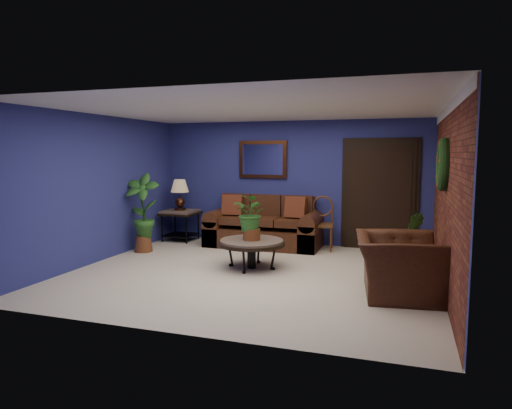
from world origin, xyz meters
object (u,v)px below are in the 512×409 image
(coffee_table, at_px, (252,243))
(armchair, at_px, (397,266))
(table_lamp, at_px, (180,191))
(end_table, at_px, (180,217))
(side_chair, at_px, (322,219))
(sofa, at_px, (265,229))

(coffee_table, xyz_separation_m, armchair, (2.26, -0.73, -0.01))
(table_lamp, bearing_deg, coffee_table, -38.56)
(coffee_table, height_order, table_lamp, table_lamp)
(coffee_table, distance_m, end_table, 2.80)
(end_table, distance_m, side_chair, 3.01)
(coffee_table, distance_m, armchair, 2.38)
(sofa, xyz_separation_m, side_chair, (1.15, 0.04, 0.25))
(side_chair, bearing_deg, armchair, -66.41)
(coffee_table, bearing_deg, end_table, 141.44)
(end_table, bearing_deg, sofa, 1.07)
(sofa, relative_size, side_chair, 2.19)
(end_table, xyz_separation_m, table_lamp, (0.00, -0.00, 0.56))
(coffee_table, relative_size, end_table, 1.52)
(table_lamp, height_order, armchair, table_lamp)
(side_chair, distance_m, armchair, 2.94)
(sofa, bearing_deg, end_table, -178.93)
(table_lamp, bearing_deg, side_chair, 1.44)
(side_chair, relative_size, armchair, 0.85)
(side_chair, bearing_deg, coffee_table, -120.12)
(coffee_table, bearing_deg, side_chair, 65.75)
(armchair, bearing_deg, end_table, 53.71)
(armchair, bearing_deg, sofa, 38.69)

